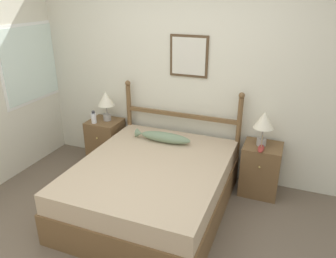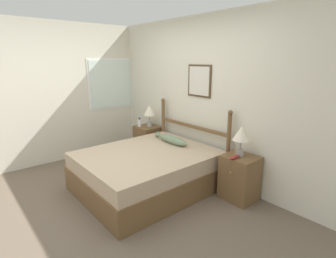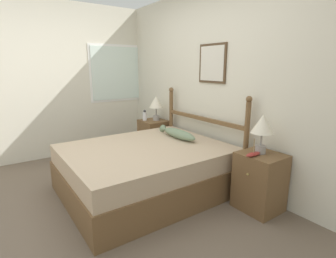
% 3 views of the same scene
% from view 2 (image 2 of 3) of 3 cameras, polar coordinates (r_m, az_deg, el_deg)
% --- Properties ---
extents(ground_plane, '(16.00, 16.00, 0.00)m').
position_cam_2_polar(ground_plane, '(3.70, -12.53, -16.06)').
color(ground_plane, brown).
extents(wall_back, '(6.40, 0.08, 2.55)m').
position_cam_2_polar(wall_back, '(4.29, 7.39, 6.66)').
color(wall_back, beige).
rests_on(wall_back, ground_plane).
extents(wall_left, '(0.08, 6.40, 2.55)m').
position_cam_2_polar(wall_left, '(5.22, -24.24, 6.95)').
color(wall_left, beige).
rests_on(wall_left, ground_plane).
extents(bed, '(1.56, 1.90, 0.57)m').
position_cam_2_polar(bed, '(3.96, -4.49, -9.00)').
color(bed, brown).
rests_on(bed, ground_plane).
extents(headboard, '(1.58, 0.07, 1.19)m').
position_cam_2_polar(headboard, '(4.39, 5.16, -1.23)').
color(headboard, brown).
rests_on(headboard, ground_plane).
extents(nightstand_left, '(0.44, 0.43, 0.63)m').
position_cam_2_polar(nightstand_left, '(5.19, -4.47, -2.75)').
color(nightstand_left, brown).
rests_on(nightstand_left, ground_plane).
extents(nightstand_right, '(0.44, 0.43, 0.63)m').
position_cam_2_polar(nightstand_right, '(3.78, 15.31, -10.20)').
color(nightstand_right, brown).
rests_on(nightstand_right, ground_plane).
extents(table_lamp_left, '(0.23, 0.23, 0.41)m').
position_cam_2_polar(table_lamp_left, '(5.04, -4.06, 3.81)').
color(table_lamp_left, gray).
rests_on(table_lamp_left, nightstand_left).
extents(table_lamp_right, '(0.23, 0.23, 0.41)m').
position_cam_2_polar(table_lamp_right, '(3.59, 15.65, -1.28)').
color(table_lamp_right, gray).
rests_on(table_lamp_right, nightstand_right).
extents(bottle, '(0.07, 0.07, 0.18)m').
position_cam_2_polar(bottle, '(5.09, -6.21, 1.44)').
color(bottle, white).
rests_on(bottle, nightstand_left).
extents(model_boat, '(0.07, 0.21, 0.18)m').
position_cam_2_polar(model_boat, '(3.56, 14.31, -5.88)').
color(model_boat, maroon).
rests_on(model_boat, nightstand_right).
extents(fish_pillow, '(0.71, 0.16, 0.12)m').
position_cam_2_polar(fish_pillow, '(4.23, 0.83, -2.28)').
color(fish_pillow, gray).
rests_on(fish_pillow, bed).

